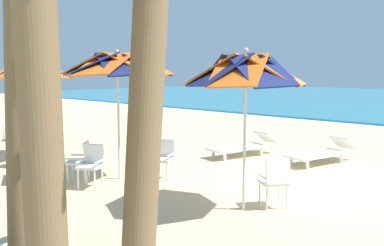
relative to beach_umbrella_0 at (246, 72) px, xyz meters
name	(u,v)px	position (x,y,z in m)	size (l,w,h in m)	color
ground_plane	(295,185)	(-0.19, 2.02, -2.31)	(80.00, 80.00, 0.00)	beige
beach_umbrella_0	(246,72)	(0.00, 0.00, 0.00)	(1.99, 1.99, 2.70)	silver
plastic_chair_0	(275,180)	(0.32, 0.45, -1.81)	(0.63, 0.62, 0.87)	white
beach_umbrella_1	(117,66)	(-3.19, -0.20, 0.13)	(2.35, 2.35, 2.78)	silver
plastic_chair_1	(91,163)	(-3.06, -0.98, -1.81)	(0.61, 0.62, 0.87)	white
plastic_chair_2	(81,159)	(-3.52, -0.93, -1.81)	(0.63, 0.63, 0.87)	white
plastic_chair_3	(163,156)	(-2.52, 0.48, -1.81)	(0.59, 0.60, 0.87)	white
beach_umbrella_2	(31,70)	(-6.53, -0.47, 0.05)	(2.03, 2.03, 2.74)	silver
plastic_chair_4	(20,138)	(-7.20, -0.57, -1.81)	(0.60, 0.62, 0.87)	white
plastic_chair_5	(53,144)	(-5.66, -0.41, -1.81)	(0.48, 0.51, 0.87)	white
plastic_chair_6	(25,147)	(-5.79, -1.09, -1.81)	(0.63, 0.63, 0.87)	white
plastic_chair_8	(5,126)	(-10.01, 0.19, -1.81)	(0.63, 0.63, 0.87)	white
sun_lounger_1	(322,152)	(-0.76, 4.32, -2.02)	(1.07, 2.23, 0.62)	white
sun_lounger_2	(244,146)	(-2.77, 3.69, -2.02)	(1.10, 2.23, 0.62)	white
palm_tree_3	(146,53)	(0.88, -2.84, 0.20)	(3.22, 2.67, 4.13)	brown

